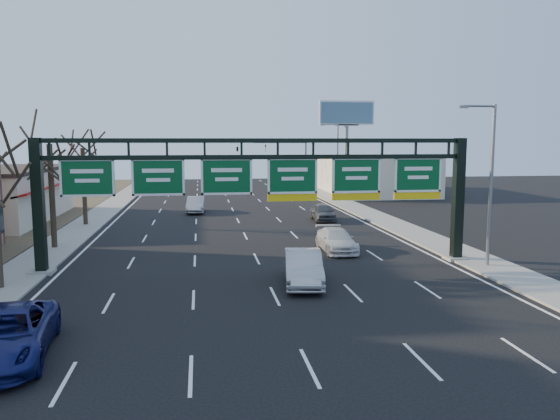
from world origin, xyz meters
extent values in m
plane|color=black|center=(0.00, 0.00, 0.00)|extent=(160.00, 160.00, 0.00)
cube|color=gray|center=(-12.80, 20.00, 0.06)|extent=(3.00, 120.00, 0.12)
cube|color=gray|center=(12.80, 20.00, 0.06)|extent=(3.00, 120.00, 0.12)
cube|color=white|center=(0.00, 20.00, 0.01)|extent=(21.60, 120.00, 0.01)
cube|color=black|center=(-11.70, 8.00, 3.60)|extent=(0.55, 0.55, 7.20)
cube|color=gray|center=(-11.70, 8.00, 0.10)|extent=(1.20, 1.20, 0.20)
cube|color=black|center=(11.70, 8.00, 3.60)|extent=(0.55, 0.55, 7.20)
cube|color=gray|center=(11.70, 8.00, 0.10)|extent=(1.20, 1.20, 0.20)
cube|color=black|center=(0.00, 8.00, 7.05)|extent=(23.40, 0.25, 0.25)
cube|color=black|center=(0.00, 8.00, 6.15)|extent=(23.40, 0.25, 0.25)
cube|color=#054921|center=(-9.17, 8.00, 5.10)|extent=(2.80, 0.10, 2.00)
cube|color=#054921|center=(-5.50, 8.00, 5.10)|extent=(2.80, 0.10, 2.00)
cube|color=#054921|center=(-1.83, 8.00, 5.10)|extent=(2.80, 0.10, 2.00)
cube|color=#054921|center=(1.83, 8.00, 5.10)|extent=(2.80, 0.10, 2.00)
cube|color=yellow|center=(1.83, 8.00, 3.88)|extent=(2.80, 0.10, 0.40)
cube|color=#054921|center=(5.50, 8.00, 5.10)|extent=(2.80, 0.10, 2.00)
cube|color=yellow|center=(5.50, 8.00, 3.88)|extent=(2.80, 0.10, 0.40)
cube|color=#054921|center=(9.17, 8.00, 5.10)|extent=(2.80, 0.10, 2.00)
cube|color=yellow|center=(9.17, 8.00, 3.88)|extent=(2.80, 0.10, 0.40)
cube|color=#A21610|center=(-16.40, 29.00, 3.00)|extent=(1.20, 18.00, 0.40)
cube|color=beige|center=(20.00, 50.00, 2.50)|extent=(12.00, 20.00, 5.00)
cylinder|color=black|center=(-12.80, 15.00, 3.54)|extent=(0.36, 0.36, 6.84)
cylinder|color=black|center=(-12.80, 25.00, 3.35)|extent=(0.36, 0.36, 6.46)
cylinder|color=slate|center=(12.60, 6.00, 4.62)|extent=(0.20, 0.20, 9.00)
cylinder|color=slate|center=(11.70, 6.00, 9.02)|extent=(1.80, 0.12, 0.12)
cube|color=slate|center=(10.80, 6.00, 8.97)|extent=(0.50, 0.22, 0.15)
cylinder|color=slate|center=(12.60, 40.00, 4.62)|extent=(0.20, 0.20, 9.00)
cylinder|color=slate|center=(11.70, 40.00, 9.02)|extent=(1.80, 0.12, 0.12)
cube|color=slate|center=(10.80, 40.00, 8.97)|extent=(0.50, 0.22, 0.15)
cylinder|color=slate|center=(15.00, 45.00, 4.50)|extent=(0.50, 0.50, 9.00)
cube|color=slate|center=(15.00, 45.00, 9.00)|extent=(3.00, 0.30, 0.20)
cube|color=white|center=(15.00, 45.00, 10.50)|extent=(7.00, 0.30, 3.00)
cube|color=#446B88|center=(15.00, 44.80, 10.50)|extent=(6.60, 0.05, 2.60)
cylinder|color=black|center=(11.80, 55.00, 3.50)|extent=(0.18, 0.18, 7.00)
cylinder|color=black|center=(8.00, 55.00, 6.80)|extent=(7.60, 0.14, 0.14)
imported|color=black|center=(6.00, 55.00, 6.00)|extent=(0.20, 0.20, 1.00)
imported|color=black|center=(2.00, 55.00, 6.00)|extent=(0.54, 0.54, 1.62)
imported|color=navy|center=(-9.60, -3.94, 0.83)|extent=(3.34, 6.19, 1.65)
imported|color=#A2A2A6|center=(1.67, 3.84, 0.84)|extent=(2.43, 5.26, 1.67)
imported|color=silver|center=(5.30, 11.57, 0.71)|extent=(2.01, 4.92, 1.43)
imported|color=#47494C|center=(7.45, 24.82, 0.77)|extent=(2.01, 4.59, 1.54)
imported|color=#9D9DA2|center=(-3.72, 32.07, 0.79)|extent=(1.91, 4.85, 1.57)
camera|label=1|loc=(-3.29, -21.96, 7.03)|focal=35.00mm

